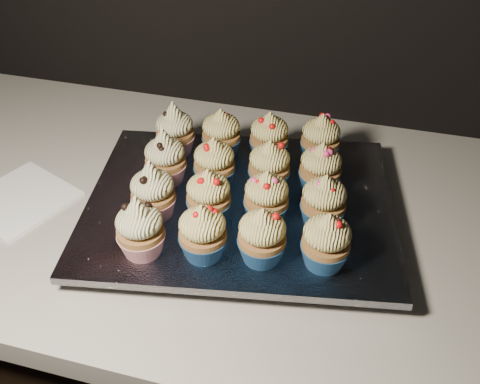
# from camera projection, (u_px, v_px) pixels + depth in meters

# --- Properties ---
(cabinet) EXTENTS (2.40, 0.60, 0.86)m
(cabinet) POSITION_uv_depth(u_px,v_px,m) (262.00, 381.00, 1.12)
(cabinet) COLOR black
(cabinet) RESTS_ON ground
(worktop) EXTENTS (2.44, 0.64, 0.04)m
(worktop) POSITION_uv_depth(u_px,v_px,m) (269.00, 220.00, 0.84)
(worktop) COLOR beige
(worktop) RESTS_ON cabinet
(napkin) EXTENTS (0.19, 0.19, 0.00)m
(napkin) POSITION_uv_depth(u_px,v_px,m) (20.00, 199.00, 0.84)
(napkin) COLOR white
(napkin) RESTS_ON worktop
(baking_tray) EXTENTS (0.46, 0.38, 0.02)m
(baking_tray) POSITION_uv_depth(u_px,v_px,m) (240.00, 212.00, 0.80)
(baking_tray) COLOR black
(baking_tray) RESTS_ON worktop
(foil_lining) EXTENTS (0.50, 0.42, 0.01)m
(foil_lining) POSITION_uv_depth(u_px,v_px,m) (240.00, 204.00, 0.79)
(foil_lining) COLOR silver
(foil_lining) RESTS_ON baking_tray
(cupcake_0) EXTENTS (0.06, 0.06, 0.10)m
(cupcake_0) POSITION_uv_depth(u_px,v_px,m) (140.00, 229.00, 0.68)
(cupcake_0) COLOR #B71930
(cupcake_0) RESTS_ON foil_lining
(cupcake_1) EXTENTS (0.06, 0.06, 0.08)m
(cupcake_1) POSITION_uv_depth(u_px,v_px,m) (203.00, 233.00, 0.68)
(cupcake_1) COLOR navy
(cupcake_1) RESTS_ON foil_lining
(cupcake_2) EXTENTS (0.06, 0.06, 0.08)m
(cupcake_2) POSITION_uv_depth(u_px,v_px,m) (262.00, 236.00, 0.68)
(cupcake_2) COLOR navy
(cupcake_2) RESTS_ON foil_lining
(cupcake_3) EXTENTS (0.06, 0.06, 0.08)m
(cupcake_3) POSITION_uv_depth(u_px,v_px,m) (326.00, 242.00, 0.67)
(cupcake_3) COLOR navy
(cupcake_3) RESTS_ON foil_lining
(cupcake_4) EXTENTS (0.06, 0.06, 0.10)m
(cupcake_4) POSITION_uv_depth(u_px,v_px,m) (153.00, 192.00, 0.74)
(cupcake_4) COLOR #B71930
(cupcake_4) RESTS_ON foil_lining
(cupcake_5) EXTENTS (0.06, 0.06, 0.08)m
(cupcake_5) POSITION_uv_depth(u_px,v_px,m) (209.00, 196.00, 0.74)
(cupcake_5) COLOR navy
(cupcake_5) RESTS_ON foil_lining
(cupcake_6) EXTENTS (0.06, 0.06, 0.08)m
(cupcake_6) POSITION_uv_depth(u_px,v_px,m) (266.00, 198.00, 0.73)
(cupcake_6) COLOR navy
(cupcake_6) RESTS_ON foil_lining
(cupcake_7) EXTENTS (0.06, 0.06, 0.08)m
(cupcake_7) POSITION_uv_depth(u_px,v_px,m) (324.00, 202.00, 0.73)
(cupcake_7) COLOR navy
(cupcake_7) RESTS_ON foil_lining
(cupcake_8) EXTENTS (0.06, 0.06, 0.10)m
(cupcake_8) POSITION_uv_depth(u_px,v_px,m) (165.00, 159.00, 0.81)
(cupcake_8) COLOR #B71930
(cupcake_8) RESTS_ON foil_lining
(cupcake_9) EXTENTS (0.06, 0.06, 0.08)m
(cupcake_9) POSITION_uv_depth(u_px,v_px,m) (214.00, 164.00, 0.80)
(cupcake_9) COLOR navy
(cupcake_9) RESTS_ON foil_lining
(cupcake_10) EXTENTS (0.06, 0.06, 0.08)m
(cupcake_10) POSITION_uv_depth(u_px,v_px,m) (269.00, 167.00, 0.79)
(cupcake_10) COLOR navy
(cupcake_10) RESTS_ON foil_lining
(cupcake_11) EXTENTS (0.06, 0.06, 0.08)m
(cupcake_11) POSITION_uv_depth(u_px,v_px,m) (320.00, 169.00, 0.79)
(cupcake_11) COLOR navy
(cupcake_11) RESTS_ON foil_lining
(cupcake_12) EXTENTS (0.06, 0.06, 0.10)m
(cupcake_12) POSITION_uv_depth(u_px,v_px,m) (175.00, 131.00, 0.87)
(cupcake_12) COLOR #B71930
(cupcake_12) RESTS_ON foil_lining
(cupcake_13) EXTENTS (0.06, 0.06, 0.08)m
(cupcake_13) POSITION_uv_depth(u_px,v_px,m) (221.00, 134.00, 0.86)
(cupcake_13) COLOR navy
(cupcake_13) RESTS_ON foil_lining
(cupcake_14) EXTENTS (0.06, 0.06, 0.08)m
(cupcake_14) POSITION_uv_depth(u_px,v_px,m) (269.00, 137.00, 0.86)
(cupcake_14) COLOR navy
(cupcake_14) RESTS_ON foil_lining
(cupcake_15) EXTENTS (0.06, 0.06, 0.08)m
(cupcake_15) POSITION_uv_depth(u_px,v_px,m) (321.00, 139.00, 0.85)
(cupcake_15) COLOR navy
(cupcake_15) RESTS_ON foil_lining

